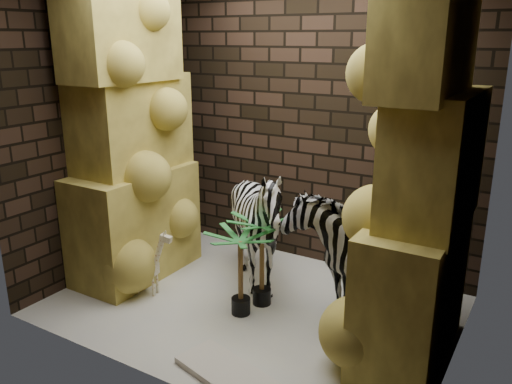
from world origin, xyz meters
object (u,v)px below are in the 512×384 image
Objects in this scene: zebra_right at (354,232)px; palm_back at (241,273)px; palm_front at (262,260)px; zebra_left at (258,232)px; giraffe_toy at (146,260)px.

zebra_right is 1.07m from palm_back.
palm_front is at bearing 74.14° from palm_back.
palm_back is (0.12, -0.50, -0.19)m from zebra_left.
zebra_left reaches higher than palm_front.
giraffe_toy is at bearing -171.59° from palm_back.
zebra_left is at bearing 103.51° from palm_back.
zebra_right is 1.10× the size of zebra_left.
palm_back is (-0.07, -0.25, -0.04)m from palm_front.
zebra_right reaches higher than giraffe_toy.
giraffe_toy is 0.99m from palm_back.
palm_back is at bearing -131.49° from zebra_right.
palm_back is at bearing -77.32° from zebra_left.
zebra_left is 1.64× the size of palm_back.
zebra_left is 1.49× the size of palm_front.
palm_back is at bearing -105.86° from palm_front.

